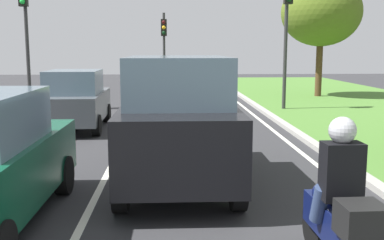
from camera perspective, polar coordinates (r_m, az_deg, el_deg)
name	(u,v)px	position (r m, az deg, el deg)	size (l,w,h in m)	color
ground_plane	(152,130)	(13.83, -4.92, -1.28)	(60.00, 60.00, 0.00)	#2D2D30
lane_line_center	(129,130)	(13.87, -7.81, -1.29)	(0.12, 32.00, 0.01)	silver
lane_line_right_edge	(272,129)	(14.15, 9.80, -1.13)	(0.12, 32.00, 0.01)	silver
curb_right	(288,127)	(14.26, 11.77, -0.88)	(0.24, 48.00, 0.12)	#9E9B93
car_suv_ahead	(178,119)	(8.25, -1.76, 0.08)	(1.97, 4.50, 2.28)	black
car_hatchback_far	(76,100)	(14.34, -14.11, 2.40)	(1.79, 3.73, 1.78)	#474C51
motorcycle	(339,229)	(5.15, 17.71, -12.68)	(0.41, 1.90, 1.01)	#0C143F
rider_person	(340,170)	(5.00, 17.82, -5.85)	(0.51, 0.41, 1.16)	black
traffic_light_near_right	(287,18)	(18.45, 11.62, 12.15)	(0.32, 0.50, 5.37)	#2D2D2D
traffic_light_overhead_left	(25,20)	(19.34, -19.87, 11.49)	(0.32, 0.50, 5.25)	#2D2D2D
traffic_light_far_median	(164,40)	(25.66, -3.47, 9.83)	(0.32, 0.50, 4.33)	#2D2D2D
tree_roadside_far	(321,13)	(23.91, 15.63, 12.63)	(3.87, 3.87, 5.80)	#4C331E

